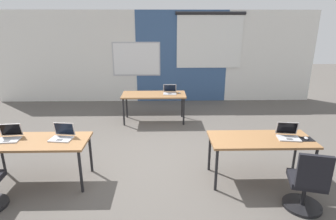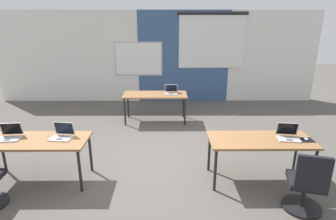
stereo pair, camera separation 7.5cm
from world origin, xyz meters
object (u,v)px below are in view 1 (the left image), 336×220
Objects in this scene: mouse_far_right at (179,93)px; laptop_near_left_inner at (62,135)px; laptop_near_right_end at (288,135)px; chair_near_right_end at (307,186)px; desk_far_center at (154,96)px; desk_near_right at (261,142)px; laptop_far_right at (170,92)px; laptop_near_left_end at (9,136)px; mouse_near_right_end at (306,138)px; desk_near_left at (36,144)px.

laptop_near_left_inner reaches higher than mouse_far_right.
laptop_near_left_inner is (-3.54, 0.05, 0.00)m from laptop_near_right_end.
desk_far_center is at bearing -44.14° from chair_near_right_end.
mouse_far_right is at bearing 61.46° from laptop_near_left_inner.
laptop_far_right is at bearing 115.37° from desk_near_right.
laptop_near_left_end reaches higher than chair_near_right_end.
mouse_near_right_end is (0.25, -0.07, -0.03)m from laptop_near_right_end.
desk_near_left is 3.50m from desk_near_right.
laptop_near_left_inner is at bearing 178.22° from mouse_near_right_end.
desk_far_center is at bearing 57.99° from desk_near_left.
mouse_near_right_end is at bearing -6.51° from laptop_near_left_end.
mouse_near_right_end is 0.89m from chair_near_right_end.
mouse_near_right_end is 0.31× the size of laptop_far_right.
mouse_near_right_end is at bearing -58.20° from mouse_far_right.
laptop_near_right_end is at bearing -61.43° from mouse_far_right.
laptop_near_left_inner reaches higher than laptop_far_right.
desk_near_left is 3.72m from mouse_far_right.
laptop_near_left_inner is (-3.48, 0.86, 0.39)m from chair_near_right_end.
desk_near_right is 3.11m from laptop_near_left_inner.
laptop_far_right reaches higher than desk_near_left.
laptop_near_right_end is at bearing 2.90° from desk_near_right.
mouse_near_right_end is 3.39m from mouse_far_right.
laptop_near_right_end is at bearing 164.94° from mouse_near_right_end.
chair_near_right_end is 2.54× the size of laptop_near_left_inner.
desk_near_right is at bearing -49.33° from chair_near_right_end.
desk_near_left is 0.44m from laptop_near_left_end.
laptop_near_left_end is (-2.57, -2.79, 0.00)m from laptop_far_right.
chair_near_right_end is (2.13, -3.59, -0.28)m from desk_far_center.
laptop_far_right is at bearing 125.15° from mouse_near_right_end.
chair_near_right_end is at bearing -6.55° from laptop_near_left_inner.
desk_near_left is at bearing -171.84° from laptop_near_right_end.
laptop_near_left_inner is at bearing 10.30° from desk_near_left.
desk_far_center is 3.53m from laptop_near_right_end.
mouse_near_right_end is (2.44, -2.85, 0.08)m from desk_far_center.
laptop_near_right_end is 4.35m from laptop_near_left_end.
laptop_near_left_inner is (-3.11, 0.07, 0.11)m from desk_near_right.
desk_near_left is at bearing 180.00° from desk_near_right.
desk_near_right and desk_far_center have the same top height.
laptop_far_right is at bearing -49.38° from chair_near_right_end.
laptop_near_left_end is at bearing -128.29° from desk_far_center.
desk_near_left is 4.19m from mouse_near_right_end.
mouse_near_right_end is 3.80m from laptop_near_left_inner.
chair_near_right_end reaches higher than desk_near_left.
laptop_near_left_inner is at bearing -125.92° from mouse_far_right.
laptop_near_left_end is at bearing 172.80° from desk_near_left.
desk_near_right is 1.74× the size of chair_near_right_end.
desk_near_right is (3.50, 0.00, 0.00)m from desk_near_left.
laptop_near_right_end is 0.91m from chair_near_right_end.
desk_near_left is 4.50× the size of laptop_near_left_end.
laptop_near_right_end reaches higher than mouse_near_right_end.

